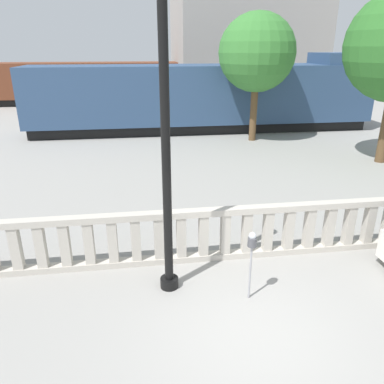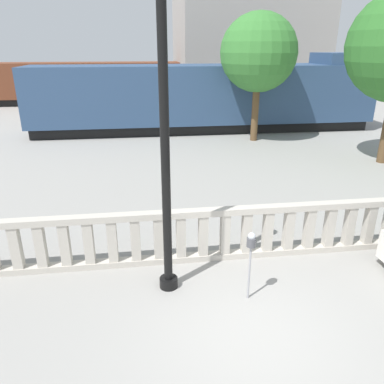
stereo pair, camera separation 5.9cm
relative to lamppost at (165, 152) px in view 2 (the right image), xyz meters
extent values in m
plane|color=gray|center=(1.34, -1.51, -2.79)|extent=(160.00, 160.00, 0.00)
cube|color=#BCB5A8|center=(1.34, 0.92, -2.72)|extent=(13.42, 0.24, 0.14)
cube|color=#BCB5A8|center=(1.34, 0.92, -1.63)|extent=(13.42, 0.24, 0.14)
cube|color=#BCB5A8|center=(-3.09, 0.92, -2.18)|extent=(0.20, 0.20, 0.95)
cube|color=#BCB5A8|center=(-2.60, 0.92, -2.18)|extent=(0.20, 0.20, 0.95)
cube|color=#BCB5A8|center=(-2.11, 0.92, -2.18)|extent=(0.20, 0.20, 0.95)
cube|color=#BCB5A8|center=(-1.62, 0.92, -2.18)|extent=(0.20, 0.20, 0.95)
cube|color=#BCB5A8|center=(-1.12, 0.92, -2.18)|extent=(0.20, 0.20, 0.95)
cube|color=#BCB5A8|center=(-0.63, 0.92, -2.18)|extent=(0.20, 0.20, 0.95)
cube|color=#BCB5A8|center=(-0.14, 0.92, -2.18)|extent=(0.20, 0.20, 0.95)
cube|color=#BCB5A8|center=(0.35, 0.92, -2.18)|extent=(0.20, 0.20, 0.95)
cube|color=#BCB5A8|center=(0.85, 0.92, -2.18)|extent=(0.20, 0.20, 0.95)
cube|color=#BCB5A8|center=(1.34, 0.92, -2.18)|extent=(0.20, 0.20, 0.95)
cube|color=#BCB5A8|center=(1.83, 0.92, -2.18)|extent=(0.20, 0.20, 0.95)
cube|color=#BCB5A8|center=(2.32, 0.92, -2.18)|extent=(0.20, 0.20, 0.95)
cube|color=#BCB5A8|center=(2.82, 0.92, -2.18)|extent=(0.20, 0.20, 0.95)
cube|color=#BCB5A8|center=(3.31, 0.92, -2.18)|extent=(0.20, 0.20, 0.95)
cube|color=#BCB5A8|center=(3.80, 0.92, -2.18)|extent=(0.20, 0.20, 0.95)
cube|color=#BCB5A8|center=(4.29, 0.92, -2.18)|extent=(0.20, 0.20, 0.95)
cube|color=#BCB5A8|center=(4.79, 0.92, -2.18)|extent=(0.20, 0.20, 0.95)
cylinder|color=black|center=(0.00, 0.00, -2.69)|extent=(0.36, 0.36, 0.20)
cylinder|color=black|center=(0.00, 0.00, -0.07)|extent=(0.16, 0.16, 5.04)
cylinder|color=#99999E|center=(1.47, -0.57, -2.23)|extent=(0.04, 0.04, 1.12)
cylinder|color=#4C4C51|center=(1.47, -0.57, -1.58)|extent=(0.17, 0.17, 0.17)
sphere|color=#B2B7BC|center=(1.47, -0.57, -1.46)|extent=(0.14, 0.14, 0.14)
cube|color=black|center=(3.14, 14.68, -2.52)|extent=(18.44, 2.52, 0.55)
cube|color=navy|center=(3.14, 14.68, -0.73)|extent=(18.81, 3.15, 3.02)
cube|color=navy|center=(11.14, 14.68, 1.07)|extent=(2.82, 2.84, 0.60)
cube|color=black|center=(1.44, 26.87, -2.52)|extent=(28.88, 2.48, 0.55)
cube|color=brown|center=(1.44, 26.87, -0.88)|extent=(29.47, 3.10, 2.72)
cube|color=brown|center=(14.67, 26.87, 0.78)|extent=(3.00, 2.79, 0.60)
cube|color=gray|center=(8.72, 26.87, 2.99)|extent=(11.40, 9.76, 11.56)
cylinder|color=brown|center=(5.30, 11.94, -1.37)|extent=(0.34, 0.34, 2.85)
sphere|color=#387A33|center=(5.30, 11.94, 1.43)|extent=(3.67, 3.67, 3.67)
camera|label=1|loc=(-0.46, -6.31, 1.71)|focal=35.00mm
camera|label=2|loc=(-0.40, -6.32, 1.71)|focal=35.00mm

